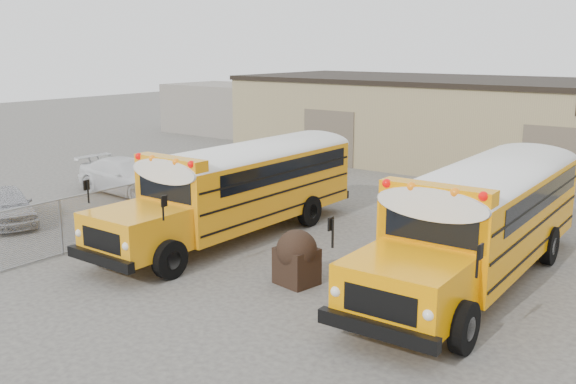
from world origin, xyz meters
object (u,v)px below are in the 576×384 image
Objects in this scene: car_silver at (7,206)px; car_dark at (250,167)px; car_white at (127,176)px; school_bus_right at (546,173)px; school_bus_left at (344,156)px; tarp_bundle at (297,256)px.

car_dark is at bearing 8.78° from car_silver.
car_silver is 0.76× the size of car_white.
car_silver is 11.39m from car_dark.
school_bus_right is at bearing -33.07° from car_silver.
school_bus_left is 0.96× the size of school_bus_right.
school_bus_right is at bearing -69.05° from car_white.
car_dark reaches higher than car_silver.
school_bus_right is 17.28m from car_white.
tarp_bundle is at bearing -133.94° from car_dark.
school_bus_right reaches higher than car_dark.
car_dark is at bearing 176.38° from school_bus_left.
school_bus_right is (7.98, 1.01, 0.06)m from school_bus_left.
car_white is 5.90m from car_dark.
tarp_bundle reaches higher than car_dark.
school_bus_right reaches higher than car_silver.
tarp_bundle is at bearing -109.13° from school_bus_right.
car_silver is at bearing -173.01° from tarp_bundle.
tarp_bundle is (4.39, -9.34, -1.06)m from school_bus_left.
school_bus_right reaches higher than school_bus_left.
tarp_bundle is 0.35× the size of car_dark.
school_bus_right is 13.58m from car_dark.
school_bus_right is at bearing 7.23° from school_bus_left.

